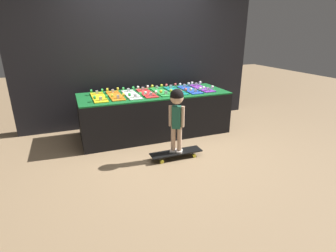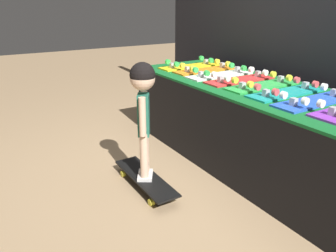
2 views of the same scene
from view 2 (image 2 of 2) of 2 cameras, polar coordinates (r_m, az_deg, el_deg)
name	(u,v)px [view 2 (image 2 of 2)]	position (r m, az deg, el deg)	size (l,w,h in m)	color
ground_plane	(191,175)	(2.79, 3.96, -8.45)	(16.00, 16.00, 0.00)	#9E7F5B
back_wall	(313,11)	(3.36, 23.87, 17.85)	(4.40, 0.10, 2.57)	black
display_rack	(246,123)	(3.00, 13.39, 0.56)	(2.44, 0.90, 0.71)	black
skateboard_yellow_on_rack	(189,66)	(3.56, 3.76, 10.47)	(0.20, 0.67, 0.09)	yellow
skateboard_orange_on_rack	(205,69)	(3.37, 6.52, 9.78)	(0.20, 0.67, 0.09)	orange
skateboard_white_on_rack	(220,74)	(3.16, 8.99, 8.93)	(0.20, 0.67, 0.09)	white
skateboard_red_on_rack	(240,79)	(2.99, 12.37, 8.01)	(0.20, 0.67, 0.09)	red
skateboard_green_on_rack	(262,85)	(2.82, 16.04, 6.92)	(0.20, 0.67, 0.09)	green
skateboard_teal_on_rack	(286,92)	(2.65, 19.87, 5.63)	(0.20, 0.67, 0.09)	teal
skateboard_blue_on_rack	(314,100)	(2.49, 24.12, 4.13)	(0.20, 0.67, 0.09)	blue
skateboard_on_floor	(145,179)	(2.58, -3.97, -9.12)	(0.73, 0.19, 0.09)	black
child	(143,100)	(2.33, -4.35, 4.59)	(0.20, 0.18, 0.89)	silver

